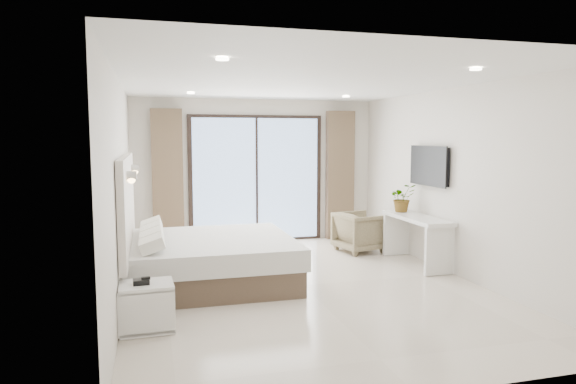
{
  "coord_description": "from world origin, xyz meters",
  "views": [
    {
      "loc": [
        -1.95,
        -6.46,
        1.98
      ],
      "look_at": [
        -0.1,
        0.4,
        1.23
      ],
      "focal_mm": 32.0,
      "sensor_mm": 36.0,
      "label": 1
    }
  ],
  "objects_px": {
    "nightstand": "(147,307)",
    "console_desk": "(416,230)",
    "bed": "(209,260)",
    "armchair": "(360,230)"
  },
  "relations": [
    {
      "from": "armchair",
      "to": "nightstand",
      "type": "bearing_deg",
      "value": 116.46
    },
    {
      "from": "nightstand",
      "to": "armchair",
      "type": "height_order",
      "value": "armchair"
    },
    {
      "from": "bed",
      "to": "nightstand",
      "type": "relative_size",
      "value": 3.99
    },
    {
      "from": "nightstand",
      "to": "armchair",
      "type": "xyz_separation_m",
      "value": [
        3.59,
        2.87,
        0.13
      ]
    },
    {
      "from": "console_desk",
      "to": "bed",
      "type": "bearing_deg",
      "value": -176.62
    },
    {
      "from": "nightstand",
      "to": "console_desk",
      "type": "xyz_separation_m",
      "value": [
        4.06,
        1.77,
        0.31
      ]
    },
    {
      "from": "bed",
      "to": "nightstand",
      "type": "bearing_deg",
      "value": -117.4
    },
    {
      "from": "bed",
      "to": "armchair",
      "type": "height_order",
      "value": "armchair"
    },
    {
      "from": "console_desk",
      "to": "nightstand",
      "type": "bearing_deg",
      "value": -156.39
    },
    {
      "from": "nightstand",
      "to": "console_desk",
      "type": "bearing_deg",
      "value": 21.65
    }
  ]
}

